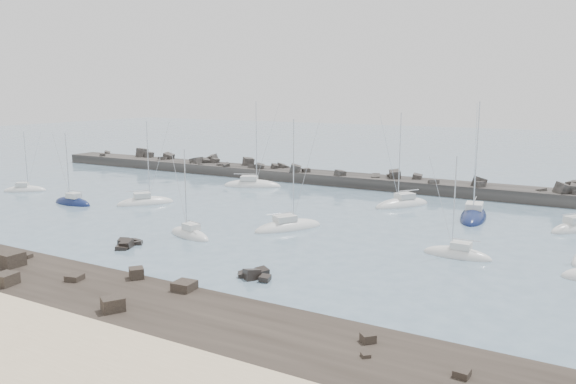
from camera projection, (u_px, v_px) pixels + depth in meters
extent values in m
plane|color=slate|center=(204.00, 231.00, 65.19)|extent=(400.00, 400.00, 0.00)
cube|color=black|center=(39.00, 288.00, 46.39)|extent=(140.00, 12.00, 0.70)
cube|color=black|center=(462.00, 373.00, 31.37)|extent=(0.92, 0.94, 0.42)
cube|color=black|center=(136.00, 273.00, 47.72)|extent=(1.69, 1.68, 0.92)
cube|color=black|center=(113.00, 304.00, 40.66)|extent=(1.96, 2.04, 1.03)
cube|color=black|center=(28.00, 256.00, 53.54)|extent=(0.87, 0.89, 0.38)
cube|color=black|center=(366.00, 355.00, 33.72)|extent=(0.74, 0.74, 0.22)
cube|color=black|center=(75.00, 277.00, 47.26)|extent=(1.48, 1.46, 0.48)
cube|color=black|center=(6.00, 279.00, 46.09)|extent=(1.77, 1.83, 0.98)
cube|color=black|center=(12.00, 260.00, 50.90)|extent=(1.68, 1.98, 1.27)
cube|color=black|center=(368.00, 338.00, 35.67)|extent=(1.16, 1.17, 0.55)
cube|color=black|center=(184.00, 286.00, 44.96)|extent=(1.76, 1.74, 0.70)
cube|color=black|center=(127.00, 246.00, 58.37)|extent=(1.54, 1.87, 1.60)
cube|color=black|center=(124.00, 250.00, 57.73)|extent=(1.16, 1.17, 0.78)
cube|color=black|center=(136.00, 242.00, 60.72)|extent=(0.89, 0.80, 0.77)
cube|color=black|center=(124.00, 243.00, 59.59)|extent=(1.45, 1.44, 1.09)
cube|color=black|center=(138.00, 245.00, 59.66)|extent=(1.59, 1.50, 1.06)
cube|color=black|center=(122.00, 249.00, 57.75)|extent=(1.72, 1.75, 0.90)
cube|color=black|center=(262.00, 272.00, 49.76)|extent=(1.41, 1.40, 0.81)
cube|color=black|center=(243.00, 274.00, 49.92)|extent=(0.93, 0.95, 0.61)
cube|color=black|center=(265.00, 278.00, 47.99)|extent=(1.07, 1.16, 0.54)
cube|color=black|center=(242.00, 276.00, 49.02)|extent=(1.02, 0.98, 0.56)
cube|color=black|center=(252.00, 276.00, 48.73)|extent=(1.85, 1.98, 1.60)
cube|color=#292725|center=(302.00, 180.00, 101.28)|extent=(115.00, 6.00, 3.20)
cube|color=#292725|center=(434.00, 184.00, 87.46)|extent=(2.05, 2.13, 1.63)
cube|color=#292725|center=(259.00, 168.00, 103.73)|extent=(2.45, 2.09, 2.04)
cube|color=#292725|center=(575.00, 187.00, 80.36)|extent=(2.75, 2.38, 2.21)
cube|color=#292725|center=(417.00, 177.00, 91.81)|extent=(1.83, 1.87, 1.25)
cube|color=#292725|center=(194.00, 165.00, 110.95)|extent=(1.41, 1.59, 1.22)
cube|color=#292725|center=(215.00, 161.00, 111.99)|extent=(1.76, 1.68, 1.38)
cube|color=#292725|center=(248.00, 162.00, 108.57)|extent=(3.00, 2.91, 1.95)
cube|color=#292725|center=(340.00, 173.00, 95.38)|extent=(2.15, 2.08, 1.37)
cube|color=#292725|center=(376.00, 177.00, 93.73)|extent=(1.82, 2.12, 1.31)
cube|color=#292725|center=(145.00, 156.00, 122.29)|extent=(1.39, 1.51, 1.51)
cube|color=#292725|center=(163.00, 160.00, 117.42)|extent=(2.22, 2.38, 1.72)
cube|color=#292725|center=(295.00, 170.00, 99.41)|extent=(2.60, 2.10, 2.29)
cube|color=#292725|center=(142.00, 154.00, 122.05)|extent=(2.39, 2.17, 2.52)
cube|color=#292725|center=(107.00, 153.00, 128.57)|extent=(2.02, 1.89, 1.44)
cube|color=#292725|center=(283.00, 167.00, 105.21)|extent=(2.02, 2.37, 1.79)
cube|color=#292725|center=(103.00, 155.00, 123.39)|extent=(1.50, 1.43, 0.95)
cube|color=#292725|center=(254.00, 168.00, 105.13)|extent=(2.57, 2.89, 1.86)
cube|color=#292725|center=(158.00, 162.00, 116.01)|extent=(1.51, 1.52, 1.16)
cube|color=#292725|center=(226.00, 165.00, 106.49)|extent=(1.45, 1.67, 1.29)
cube|color=#292725|center=(391.00, 176.00, 93.93)|extent=(1.64, 1.52, 1.18)
cube|color=#292725|center=(169.00, 158.00, 118.37)|extent=(2.47, 1.86, 2.49)
cube|color=#292725|center=(479.00, 184.00, 85.60)|extent=(2.71, 2.49, 2.64)
cube|color=#292725|center=(564.00, 190.00, 79.30)|extent=(3.13, 2.88, 2.35)
cube|color=#292725|center=(220.00, 166.00, 107.85)|extent=(1.25, 1.11, 1.03)
cube|color=#292725|center=(576.00, 192.00, 78.34)|extent=(1.04, 1.14, 0.85)
cube|color=#292725|center=(206.00, 162.00, 112.34)|extent=(2.31, 2.14, 1.86)
cube|color=#292725|center=(275.00, 167.00, 103.99)|extent=(1.71, 1.47, 1.34)
cube|color=#292725|center=(149.00, 155.00, 120.88)|extent=(1.76, 1.53, 1.56)
cube|color=#292725|center=(201.00, 166.00, 109.70)|extent=(1.54, 1.56, 1.30)
cube|color=#292725|center=(395.00, 175.00, 92.19)|extent=(2.32, 2.60, 2.10)
cube|color=#292725|center=(213.00, 160.00, 113.38)|extent=(2.03, 2.12, 2.48)
cube|color=#292725|center=(341.00, 174.00, 96.47)|extent=(1.41, 1.34, 1.24)
cube|color=#292725|center=(480.00, 186.00, 84.20)|extent=(1.77, 1.86, 1.48)
cube|color=#292725|center=(541.00, 191.00, 81.09)|extent=(1.72, 1.66, 1.00)
cube|color=#292725|center=(306.00, 172.00, 99.40)|extent=(1.83, 1.80, 1.23)
cube|color=#292725|center=(197.00, 162.00, 111.86)|extent=(2.71, 2.32, 2.22)
ellipsoid|color=silver|center=(25.00, 191.00, 90.69)|extent=(6.49, 5.62, 1.82)
cube|color=silver|center=(22.00, 184.00, 90.45)|extent=(2.27, 2.17, 0.62)
cylinder|color=silver|center=(26.00, 159.00, 89.82)|extent=(0.11, 0.11, 8.90)
cylinder|color=silver|center=(19.00, 181.00, 90.29)|extent=(2.15, 1.67, 0.09)
ellipsoid|color=#101B46|center=(73.00, 204.00, 80.46)|extent=(6.89, 2.18, 2.06)
cube|color=silver|center=(74.00, 196.00, 80.07)|extent=(1.93, 1.40, 0.75)
cylinder|color=silver|center=(67.00, 165.00, 79.74)|extent=(0.13, 0.13, 9.28)
cylinder|color=silver|center=(76.00, 191.00, 79.71)|extent=(2.75, 0.13, 0.11)
ellipsoid|color=silver|center=(145.00, 204.00, 80.52)|extent=(6.91, 7.92, 2.16)
cube|color=silver|center=(142.00, 195.00, 80.14)|extent=(2.67, 2.78, 0.72)
cylinder|color=silver|center=(148.00, 160.00, 79.62)|extent=(0.12, 0.12, 10.89)
cylinder|color=silver|center=(138.00, 191.00, 79.80)|extent=(2.05, 2.62, 0.10)
ellipsoid|color=silver|center=(252.00, 186.00, 95.07)|extent=(10.19, 6.67, 2.41)
cube|color=silver|center=(249.00, 178.00, 94.87)|extent=(3.30, 2.90, 0.75)
cylinder|color=silver|center=(256.00, 141.00, 93.61)|extent=(0.13, 0.13, 13.22)
cylinder|color=silver|center=(245.00, 174.00, 94.82)|extent=(3.64, 1.65, 0.11)
ellipsoid|color=silver|center=(190.00, 236.00, 62.76)|extent=(6.88, 3.74, 1.91)
cube|color=silver|center=(191.00, 227.00, 62.32)|extent=(2.13, 1.77, 0.68)
cylinder|color=silver|center=(185.00, 189.00, 62.18)|extent=(0.12, 0.12, 8.88)
cylinder|color=silver|center=(193.00, 222.00, 61.88)|extent=(2.56, 0.80, 0.10)
ellipsoid|color=silver|center=(402.00, 206.00, 79.18)|extent=(7.22, 8.97, 2.34)
cube|color=silver|center=(405.00, 196.00, 79.13)|extent=(2.88, 3.08, 0.77)
cylinder|color=silver|center=(400.00, 157.00, 77.60)|extent=(0.13, 0.13, 12.05)
cylinder|color=silver|center=(409.00, 191.00, 79.28)|extent=(2.06, 3.04, 0.11)
ellipsoid|color=silver|center=(288.00, 229.00, 66.15)|extent=(6.92, 8.91, 2.20)
cube|color=silver|center=(285.00, 218.00, 65.71)|extent=(2.80, 3.02, 0.69)
cylinder|color=silver|center=(294.00, 171.00, 65.25)|extent=(0.12, 0.12, 11.86)
cylinder|color=silver|center=(280.00, 214.00, 65.30)|extent=(1.92, 3.05, 0.10)
ellipsoid|color=#101B46|center=(473.00, 218.00, 71.67)|extent=(4.35, 10.42, 2.51)
cube|color=silver|center=(474.00, 206.00, 71.87)|extent=(2.37, 3.06, 0.78)
cylinder|color=silver|center=(477.00, 157.00, 69.52)|extent=(0.13, 0.13, 13.66)
cylinder|color=silver|center=(475.00, 199.00, 72.38)|extent=(0.61, 4.03, 0.11)
ellipsoid|color=silver|center=(457.00, 256.00, 55.21)|extent=(6.75, 2.19, 1.89)
cube|color=silver|center=(461.00, 245.00, 54.84)|extent=(1.90, 1.38, 0.65)
cylinder|color=silver|center=(454.00, 202.00, 54.52)|extent=(0.11, 0.11, 9.07)
cylinder|color=silver|center=(466.00, 240.00, 54.49)|extent=(2.69, 0.14, 0.09)
ellipsoid|color=silver|center=(575.00, 230.00, 65.23)|extent=(6.21, 6.90, 2.16)
cube|color=silver|center=(574.00, 220.00, 64.87)|extent=(2.37, 2.45, 0.79)
cylinder|color=silver|center=(571.00, 214.00, 64.57)|extent=(1.89, 2.28, 0.11)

